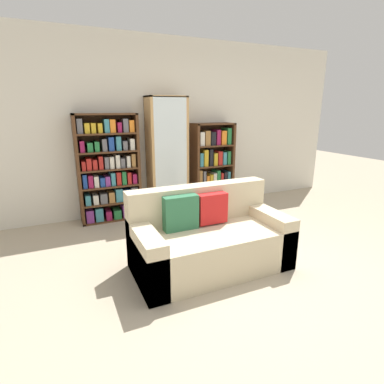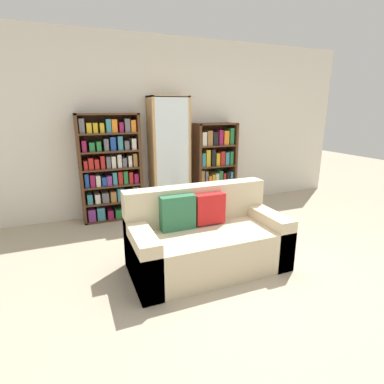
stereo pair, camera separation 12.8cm
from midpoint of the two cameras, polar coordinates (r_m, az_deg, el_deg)
name	(u,v)px [view 1 (the left image)]	position (r m, az deg, el deg)	size (l,w,h in m)	color
ground_plane	(252,278)	(3.16, 10.21, -15.86)	(16.00, 16.00, 0.00)	tan
wall_back	(166,127)	(4.95, -5.78, 12.23)	(6.62, 0.06, 2.70)	silver
couch	(209,240)	(3.20, 2.03, -9.07)	(1.60, 0.81, 0.84)	beige
bookshelf_left	(109,170)	(4.60, -16.27, 3.97)	(0.88, 0.32, 1.57)	#4C2D19
display_cabinet	(167,156)	(4.76, -5.56, 6.87)	(0.59, 0.36, 1.82)	tan
bookshelf_right	(212,167)	(5.13, 3.10, 4.85)	(0.71, 0.32, 1.41)	#4C2D19
wine_bottle	(217,208)	(4.61, 4.08, -3.10)	(0.09, 0.09, 0.39)	black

